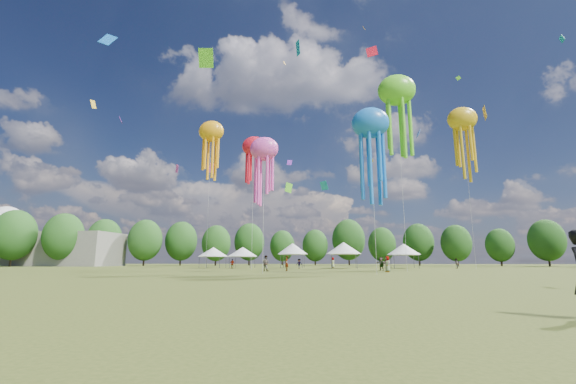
# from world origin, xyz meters

# --- Properties ---
(ground) EXTENTS (300.00, 300.00, 0.00)m
(ground) POSITION_xyz_m (0.00, 0.00, 0.00)
(ground) COLOR #384416
(ground) RESTS_ON ground
(spectator_near) EXTENTS (1.09, 0.96, 1.86)m
(spectator_near) POSITION_xyz_m (-6.88, 33.67, 0.93)
(spectator_near) COLOR gray
(spectator_near) RESTS_ON ground
(spectators_far) EXTENTS (37.15, 27.02, 1.87)m
(spectators_far) POSITION_xyz_m (3.13, 45.42, 0.86)
(spectators_far) COLOR gray
(spectators_far) RESTS_ON ground
(festival_tents) EXTENTS (39.21, 10.11, 4.40)m
(festival_tents) POSITION_xyz_m (-4.03, 54.05, 3.12)
(festival_tents) COLOR #47474C
(festival_tents) RESTS_ON ground
(show_kites) EXTENTS (46.93, 30.36, 26.93)m
(show_kites) POSITION_xyz_m (4.19, 40.49, 18.98)
(show_kites) COLOR red
(show_kites) RESTS_ON ground
(small_kites) EXTENTS (70.50, 52.59, 44.80)m
(small_kites) POSITION_xyz_m (-0.42, 41.37, 28.66)
(small_kites) COLOR red
(small_kites) RESTS_ON ground
(treeline) EXTENTS (201.57, 95.24, 13.43)m
(treeline) POSITION_xyz_m (-3.87, 62.51, 6.54)
(treeline) COLOR #38281C
(treeline) RESTS_ON ground
(hangar) EXTENTS (40.00, 12.00, 8.00)m
(hangar) POSITION_xyz_m (-72.00, 72.00, 4.00)
(hangar) COLOR gray
(hangar) RESTS_ON ground
(radome) EXTENTS (9.00, 9.00, 16.00)m
(radome) POSITION_xyz_m (-88.00, 78.00, 9.99)
(radome) COLOR white
(radome) RESTS_ON ground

